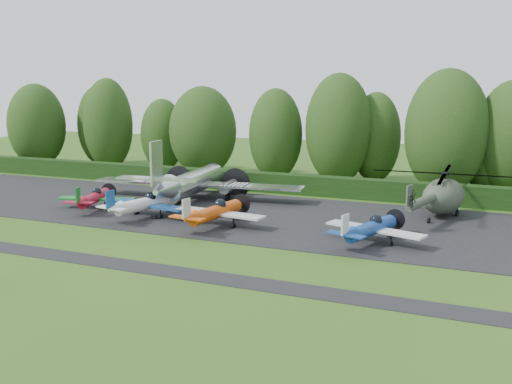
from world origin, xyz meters
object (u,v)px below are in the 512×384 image
at_px(transport_plane, 192,182).
at_px(light_plane_white, 145,203).
at_px(light_plane_orange, 216,212).
at_px(helicopter, 444,193).
at_px(light_plane_red, 95,198).
at_px(light_plane_blue, 371,228).

height_order(transport_plane, light_plane_white, transport_plane).
bearing_deg(transport_plane, light_plane_orange, -43.41).
relative_size(light_plane_orange, helicopter, 0.59).
bearing_deg(light_plane_white, light_plane_orange, -16.58).
distance_m(transport_plane, light_plane_red, 9.17).
distance_m(light_plane_red, helicopter, 30.42).
distance_m(light_plane_white, helicopter, 25.13).
height_order(transport_plane, light_plane_blue, transport_plane).
height_order(light_plane_white, helicopter, helicopter).
xyz_separation_m(light_plane_white, light_plane_blue, (19.21, -0.82, -0.07)).
distance_m(light_plane_red, light_plane_white, 6.05).
xyz_separation_m(light_plane_orange, light_plane_blue, (12.25, -0.17, -0.07)).
xyz_separation_m(transport_plane, helicopter, (22.82, 2.48, 0.16)).
relative_size(light_plane_red, light_plane_white, 0.90).
xyz_separation_m(light_plane_blue, helicopter, (3.78, 10.94, 0.89)).
relative_size(light_plane_white, light_plane_orange, 0.99).
bearing_deg(helicopter, light_plane_blue, -123.26).
xyz_separation_m(light_plane_red, light_plane_blue, (25.19, -1.71, 0.05)).
bearing_deg(light_plane_orange, helicopter, 27.05).
height_order(light_plane_white, light_plane_blue, light_plane_white).
height_order(light_plane_red, helicopter, helicopter).
distance_m(light_plane_red, light_plane_blue, 25.25).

